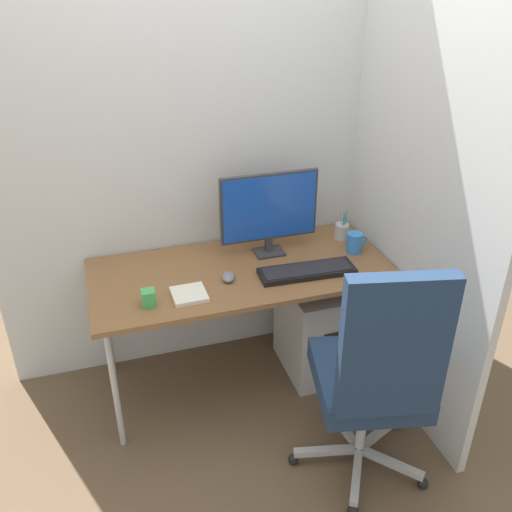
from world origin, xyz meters
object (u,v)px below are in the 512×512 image
Objects in this scene: coffee_mug at (355,243)px; office_chair at (377,373)px; mouse at (228,277)px; monitor at (269,209)px; desk_clamp_accessory at (148,298)px; pen_holder at (342,231)px; keyboard at (307,271)px; filing_cabinet at (326,325)px; notebook at (189,294)px.

office_chair is at bearing -109.47° from coffee_mug.
mouse is at bearing -173.63° from coffee_mug.
monitor reaches higher than desk_clamp_accessory.
mouse is 0.53× the size of pen_holder.
monitor is 5.51× the size of mouse.
monitor reaches higher than mouse.
monitor is at bearing 25.16° from desk_clamp_accessory.
office_chair is at bearing -86.34° from keyboard.
coffee_mug is at bearing -90.36° from pen_holder.
desk_clamp_accessory is (-0.39, -0.11, 0.02)m from mouse.
mouse is at bearing -142.81° from monitor.
pen_holder is at bearing 4.38° from monitor.
monitor is at bearing 112.39° from keyboard.
filing_cabinet is at bearing 79.65° from office_chair.
filing_cabinet is 1.13× the size of keyboard.
office_chair is 2.37× the size of keyboard.
mouse reaches higher than notebook.
notebook is at bearing -169.69° from coffee_mug.
mouse reaches higher than keyboard.
notebook is at bearing -177.10° from keyboard.
coffee_mug reaches higher than desk_clamp_accessory.
monitor is 2.89× the size of pen_holder.
mouse is 0.78× the size of coffee_mug.
notebook is (-0.92, -0.33, -0.04)m from pen_holder.
office_chair reaches higher than notebook.
filing_cabinet is at bearing 33.67° from keyboard.
desk_clamp_accessory is at bearing 143.36° from office_chair.
filing_cabinet is at bearing -128.31° from pen_holder.
monitor is at bearing 50.65° from mouse.
pen_holder is 2.33× the size of desk_clamp_accessory.
mouse is at bearing -161.16° from pen_holder.
mouse is 1.22× the size of desk_clamp_accessory.
mouse is (-0.27, -0.21, -0.23)m from monitor.
keyboard is at bearing -137.27° from pen_holder.
coffee_mug is at bearing 9.12° from notebook.
office_chair is 7.23× the size of notebook.
coffee_mug is at bearing -16.67° from monitor.
desk_clamp_accessory is (-0.96, -0.17, 0.47)m from filing_cabinet.
mouse is 0.41m from desk_clamp_accessory.
office_chair is at bearing -80.68° from monitor.
keyboard is 6.35× the size of desk_clamp_accessory.
keyboard is 0.78m from desk_clamp_accessory.
office_chair reaches higher than coffee_mug.
mouse is at bearing -173.42° from filing_cabinet.
office_chair is 1.03m from desk_clamp_accessory.
filing_cabinet is 3.07× the size of pen_holder.
office_chair is 0.90m from notebook.
notebook is (-0.48, -0.30, -0.24)m from monitor.
desk_clamp_accessory reaches higher than notebook.
filing_cabinet is 5.85× the size of mouse.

